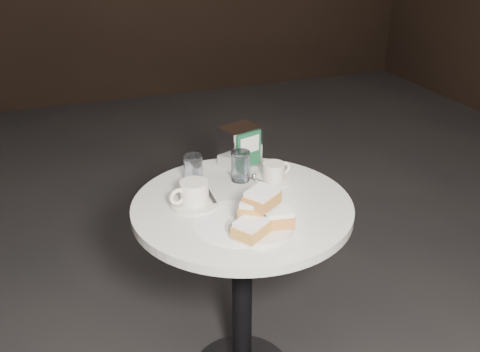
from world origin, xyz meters
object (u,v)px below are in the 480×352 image
beignet_plate (260,217)px  coffee_cup_left (194,195)px  cafe_table (242,255)px  water_glass_right (240,166)px  water_glass_left (193,170)px  coffee_cup_right (274,173)px  napkin_dispenser (240,147)px

beignet_plate → coffee_cup_left: size_ratio=1.26×
cafe_table → beignet_plate: bearing=-93.0°
beignet_plate → water_glass_right: 0.33m
cafe_table → coffee_cup_left: coffee_cup_left is taller
beignet_plate → water_glass_left: (-0.10, 0.35, 0.00)m
beignet_plate → cafe_table: bearing=87.0°
beignet_plate → coffee_cup_right: size_ratio=1.55×
coffee_cup_left → water_glass_left: 0.15m
coffee_cup_left → coffee_cup_right: coffee_cup_left is taller
beignet_plate → napkin_dispenser: (0.10, 0.43, 0.03)m
coffee_cup_left → water_glass_left: (0.04, 0.14, 0.01)m
cafe_table → napkin_dispenser: (0.09, 0.26, 0.27)m
beignet_plate → water_glass_left: 0.37m
coffee_cup_right → water_glass_left: 0.27m
water_glass_right → napkin_dispenser: napkin_dispenser is taller
coffee_cup_left → beignet_plate: bearing=-69.6°
cafe_table → water_glass_right: size_ratio=7.10×
coffee_cup_left → water_glass_left: water_glass_left is taller
coffee_cup_left → coffee_cup_right: bearing=-0.3°
coffee_cup_right → beignet_plate: bearing=-131.8°
cafe_table → coffee_cup_left: 0.28m
beignet_plate → coffee_cup_left: beignet_plate is taller
coffee_cup_left → cafe_table: bearing=-28.2°
coffee_cup_right → water_glass_left: (-0.26, 0.08, 0.02)m
coffee_cup_right → water_glass_right: (-0.10, 0.05, 0.02)m
cafe_table → coffee_cup_right: coffee_cup_right is taller
cafe_table → coffee_cup_left: (-0.15, 0.04, 0.23)m
beignet_plate → water_glass_right: bearing=79.4°
coffee_cup_left → napkin_dispenser: size_ratio=1.21×
coffee_cup_right → napkin_dispenser: bearing=101.2°
napkin_dispenser → coffee_cup_right: bearing=-84.7°
coffee_cup_right → water_glass_left: water_glass_left is taller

